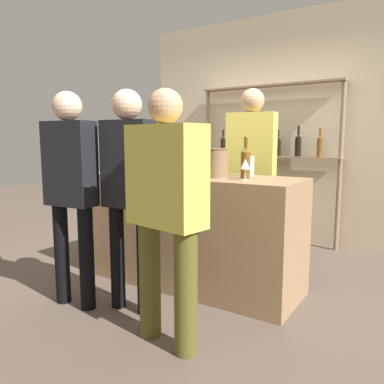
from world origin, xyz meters
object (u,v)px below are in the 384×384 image
at_px(wine_glass, 245,165).
at_px(customer_left, 71,182).
at_px(counter_bottle_2, 143,158).
at_px(customer_center, 129,182).
at_px(counter_bottle_0, 163,160).
at_px(counter_bottle_3, 188,160).
at_px(counter_bottle_1, 246,162).
at_px(cork_jar, 248,166).
at_px(server_behind_counter, 251,164).
at_px(customer_right, 166,203).
at_px(ice_bucket, 216,163).

distance_m(wine_glass, customer_left, 1.31).
bearing_deg(counter_bottle_2, customer_center, -58.41).
height_order(counter_bottle_0, wine_glass, counter_bottle_0).
distance_m(counter_bottle_0, wine_glass, 0.90).
xyz_separation_m(counter_bottle_0, counter_bottle_3, (0.43, -0.24, 0.03)).
bearing_deg(counter_bottle_1, customer_left, -138.73).
relative_size(cork_jar, server_behind_counter, 0.10).
xyz_separation_m(cork_jar, customer_right, (-0.02, -1.13, -0.15)).
bearing_deg(server_behind_counter, ice_bucket, -5.17).
bearing_deg(counter_bottle_1, customer_right, -94.67).
relative_size(customer_center, customer_left, 1.00).
bearing_deg(counter_bottle_0, counter_bottle_1, -1.15).
xyz_separation_m(counter_bottle_1, customer_center, (-0.59, -0.72, -0.13)).
bearing_deg(wine_glass, counter_bottle_3, -167.95).
height_order(ice_bucket, server_behind_counter, server_behind_counter).
relative_size(counter_bottle_1, customer_left, 0.21).
xyz_separation_m(counter_bottle_2, customer_left, (-0.05, -0.78, -0.15)).
xyz_separation_m(wine_glass, customer_left, (-1.07, -0.76, -0.12)).
bearing_deg(counter_bottle_2, wine_glass, -1.13).
height_order(counter_bottle_3, customer_right, customer_right).
bearing_deg(customer_left, wine_glass, -60.01).
bearing_deg(customer_left, counter_bottle_1, -54.07).
distance_m(counter_bottle_0, counter_bottle_3, 0.50).
bearing_deg(counter_bottle_2, counter_bottle_1, 6.54).
xyz_separation_m(counter_bottle_2, ice_bucket, (0.73, 0.05, -0.03)).
relative_size(wine_glass, cork_jar, 0.95).
xyz_separation_m(counter_bottle_3, customer_left, (-0.62, -0.66, -0.15)).
relative_size(counter_bottle_1, counter_bottle_3, 0.87).
bearing_deg(ice_bucket, counter_bottle_0, 172.74).
bearing_deg(customer_right, cork_jar, 8.80).
distance_m(counter_bottle_1, cork_jar, 0.20).
bearing_deg(customer_center, server_behind_counter, -17.26).
bearing_deg(customer_center, counter_bottle_0, 13.25).
distance_m(ice_bucket, customer_center, 0.76).
height_order(counter_bottle_1, wine_glass, counter_bottle_1).
distance_m(customer_right, server_behind_counter, 1.70).
height_order(ice_bucket, customer_right, customer_right).
bearing_deg(counter_bottle_3, wine_glass, 12.05).
height_order(counter_bottle_0, customer_right, customer_right).
height_order(counter_bottle_0, customer_center, customer_center).
bearing_deg(server_behind_counter, customer_left, -32.75).
bearing_deg(customer_center, counter_bottle_2, 26.71).
relative_size(counter_bottle_2, customer_left, 0.22).
distance_m(counter_bottle_2, server_behind_counter, 1.09).
xyz_separation_m(counter_bottle_2, wine_glass, (1.02, -0.02, -0.03)).
height_order(counter_bottle_1, customer_left, customer_left).
xyz_separation_m(counter_bottle_2, counter_bottle_3, (0.57, -0.12, 0.00)).
distance_m(ice_bucket, server_behind_counter, 0.79).
bearing_deg(wine_glass, counter_bottle_2, 178.87).
bearing_deg(counter_bottle_1, server_behind_counter, 110.53).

